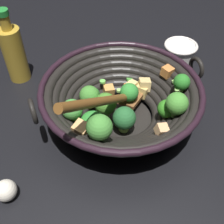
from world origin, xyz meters
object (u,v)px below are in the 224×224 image
Objects in this scene: wok at (121,100)px; garlic_bulb at (6,190)px; prep_bowl at (180,50)px; cooking_oil_bottle at (14,53)px.

wok is 9.20× the size of garlic_bulb.
garlic_bulb is (-0.06, 0.61, -0.00)m from prep_bowl.
cooking_oil_bottle is (0.31, 0.09, 0.01)m from wok.
wok is at bearing -164.40° from cooking_oil_bottle.
wok reaches higher than garlic_bulb.
wok reaches higher than prep_bowl.
wok is 0.32m from cooking_oil_bottle.
prep_bowl is (-0.25, -0.40, -0.06)m from cooking_oil_bottle.
cooking_oil_bottle is at bearing 58.36° from prep_bowl.
wok is at bearing 101.43° from prep_bowl.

